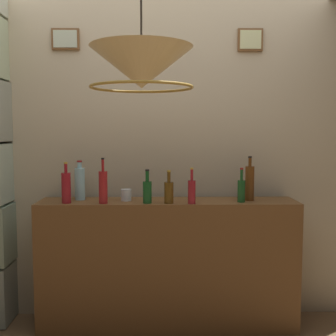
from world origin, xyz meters
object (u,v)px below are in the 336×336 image
object	(u,v)px
liquor_bottle_gin	(169,192)
glass_tumbler_rocks	(126,195)
liquor_bottle_brandy	(192,191)
liquor_bottle_sherry	(241,190)
liquor_bottle_rye	(66,187)
liquor_bottle_vodka	(80,183)
pendant_lamp	(141,69)
liquor_bottle_amaro	(250,183)
liquor_bottle_whiskey	(147,191)
liquor_bottle_vermouth	(103,186)

from	to	relation	value
liquor_bottle_gin	glass_tumbler_rocks	size ratio (longest dim) A/B	2.75
liquor_bottle_gin	liquor_bottle_brandy	size ratio (longest dim) A/B	0.92
liquor_bottle_sherry	liquor_bottle_rye	world-z (taller)	liquor_bottle_rye
liquor_bottle_gin	liquor_bottle_rye	size ratio (longest dim) A/B	0.81
liquor_bottle_gin	liquor_bottle_brandy	xyz separation A→B (m)	(0.16, -0.02, 0.01)
liquor_bottle_vodka	pendant_lamp	bearing A→B (deg)	-57.26
liquor_bottle_amaro	liquor_bottle_sherry	xyz separation A→B (m)	(-0.08, -0.07, -0.05)
liquor_bottle_whiskey	liquor_bottle_vermouth	size ratio (longest dim) A/B	0.75
liquor_bottle_gin	liquor_bottle_brandy	world-z (taller)	liquor_bottle_brandy
liquor_bottle_amaro	liquor_bottle_brandy	world-z (taller)	liquor_bottle_amaro
liquor_bottle_vodka	liquor_bottle_brandy	xyz separation A→B (m)	(0.83, -0.19, -0.03)
liquor_bottle_whiskey	liquor_bottle_sherry	bearing A→B (deg)	2.63
glass_tumbler_rocks	liquor_bottle_sherry	bearing A→B (deg)	-5.15
liquor_bottle_vodka	liquor_bottle_brandy	world-z (taller)	liquor_bottle_vodka
liquor_bottle_amaro	liquor_bottle_vermouth	distance (m)	1.08
liquor_bottle_amaro	liquor_bottle_sherry	distance (m)	0.11
liquor_bottle_brandy	glass_tumbler_rocks	size ratio (longest dim) A/B	2.98
liquor_bottle_brandy	glass_tumbler_rocks	xyz separation A→B (m)	(-0.48, 0.14, -0.05)
glass_tumbler_rocks	pendant_lamp	size ratio (longest dim) A/B	0.15
liquor_bottle_brandy	liquor_bottle_rye	size ratio (longest dim) A/B	0.87
liquor_bottle_vodka	liquor_bottle_rye	bearing A→B (deg)	-116.25
liquor_bottle_whiskey	liquor_bottle_rye	distance (m)	0.59
liquor_bottle_brandy	liquor_bottle_sherry	world-z (taller)	liquor_bottle_brandy
liquor_bottle_vermouth	glass_tumbler_rocks	size ratio (longest dim) A/B	3.77
liquor_bottle_gin	liquor_bottle_vodka	bearing A→B (deg)	166.26
liquor_bottle_sherry	pendant_lamp	world-z (taller)	pendant_lamp
liquor_bottle_rye	liquor_bottle_vodka	bearing A→B (deg)	63.75
liquor_bottle_sherry	pendant_lamp	bearing A→B (deg)	-136.45
liquor_bottle_brandy	liquor_bottle_rye	world-z (taller)	liquor_bottle_rye
liquor_bottle_vodka	liquor_bottle_rye	world-z (taller)	liquor_bottle_vodka
liquor_bottle_whiskey	liquor_bottle_brandy	size ratio (longest dim) A/B	0.94
liquor_bottle_rye	pendant_lamp	size ratio (longest dim) A/B	0.51
liquor_bottle_vodka	liquor_bottle_whiskey	distance (m)	0.54
liquor_bottle_vermouth	pendant_lamp	world-z (taller)	pendant_lamp
pendant_lamp	liquor_bottle_brandy	bearing A→B (deg)	61.38
liquor_bottle_vodka	liquor_bottle_whiskey	size ratio (longest dim) A/B	1.22
liquor_bottle_sherry	liquor_bottle_gin	bearing A→B (deg)	-175.90
liquor_bottle_amaro	liquor_bottle_vermouth	bearing A→B (deg)	-174.48
liquor_bottle_rye	liquor_bottle_amaro	bearing A→B (deg)	3.81
liquor_bottle_amaro	liquor_bottle_gin	bearing A→B (deg)	-169.78
liquor_bottle_rye	liquor_bottle_whiskey	bearing A→B (deg)	-1.30
liquor_bottle_gin	glass_tumbler_rocks	bearing A→B (deg)	160.14
liquor_bottle_vodka	pendant_lamp	distance (m)	1.19
liquor_bottle_vermouth	pendant_lamp	bearing A→B (deg)	-63.82
liquor_bottle_rye	glass_tumbler_rocks	bearing A→B (deg)	12.61
liquor_bottle_gin	liquor_bottle_whiskey	world-z (taller)	liquor_bottle_whiskey
liquor_bottle_amaro	liquor_bottle_brandy	xyz separation A→B (m)	(-0.44, -0.13, -0.04)
liquor_bottle_amaro	liquor_bottle_vermouth	xyz separation A→B (m)	(-1.08, -0.10, -0.01)
liquor_bottle_gin	liquor_bottle_amaro	bearing A→B (deg)	10.22
liquor_bottle_amaro	liquor_bottle_vermouth	size ratio (longest dim) A/B	1.01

